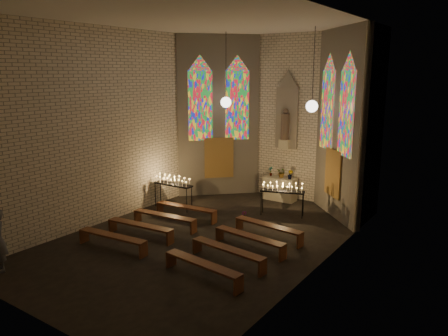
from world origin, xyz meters
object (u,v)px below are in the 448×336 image
Objects in this scene: altar at (280,189)px; aisle_flower_pot at (244,216)px; votive_stand_right at (283,189)px; votive_stand_left at (173,182)px.

aisle_flower_pot is at bearing -86.60° from altar.
altar is at bearing 100.75° from votive_stand_right.
votive_stand_left is at bearing -176.81° from votive_stand_right.
votive_stand_right is at bearing -60.10° from altar.
altar reaches higher than aisle_flower_pot.
altar is at bearing 47.67° from votive_stand_left.
votive_stand_left is 1.02× the size of votive_stand_right.
votive_stand_left reaches higher than votive_stand_right.
votive_stand_right is at bearing 20.46° from votive_stand_left.
aisle_flower_pot is 0.21× the size of votive_stand_right.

